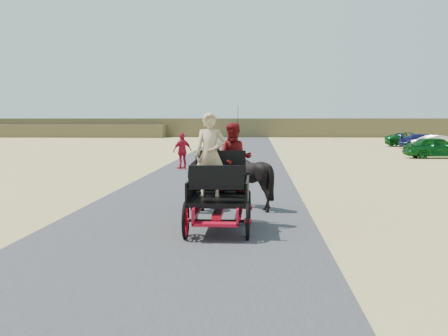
# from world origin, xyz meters

# --- Properties ---
(ground) EXTENTS (140.00, 140.00, 0.00)m
(ground) POSITION_xyz_m (0.00, 0.00, 0.00)
(ground) COLOR tan
(road) EXTENTS (6.00, 140.00, 0.01)m
(road) POSITION_xyz_m (0.00, 0.00, 0.01)
(road) COLOR #38383A
(road) RESTS_ON ground
(ridge_far) EXTENTS (140.00, 6.00, 2.40)m
(ridge_far) POSITION_xyz_m (0.00, 62.00, 1.20)
(ridge_far) COLOR brown
(ridge_far) RESTS_ON ground
(ridge_near) EXTENTS (40.00, 4.00, 1.60)m
(ridge_near) POSITION_xyz_m (-30.00, 58.00, 0.80)
(ridge_near) COLOR brown
(ridge_near) RESTS_ON ground
(carriage) EXTENTS (1.30, 2.40, 0.72)m
(carriage) POSITION_xyz_m (0.88, -0.43, 0.36)
(carriage) COLOR black
(carriage) RESTS_ON ground
(horse_left) EXTENTS (0.91, 2.01, 1.70)m
(horse_left) POSITION_xyz_m (0.33, 2.57, 0.85)
(horse_left) COLOR black
(horse_left) RESTS_ON ground
(horse_right) EXTENTS (1.37, 1.54, 1.70)m
(horse_right) POSITION_xyz_m (1.43, 2.57, 0.85)
(horse_right) COLOR black
(horse_right) RESTS_ON ground
(driver_man) EXTENTS (0.66, 0.43, 1.80)m
(driver_man) POSITION_xyz_m (0.68, -0.38, 1.62)
(driver_man) COLOR tan
(driver_man) RESTS_ON carriage
(passenger_woman) EXTENTS (0.77, 0.60, 1.58)m
(passenger_woman) POSITION_xyz_m (1.18, 0.17, 1.51)
(passenger_woman) COLOR #660C0F
(passenger_woman) RESTS_ON carriage
(pedestrian) EXTENTS (1.04, 0.97, 1.73)m
(pedestrian) POSITION_xyz_m (-1.87, 13.95, 0.86)
(pedestrian) COLOR #B3142E
(pedestrian) RESTS_ON ground
(car_a) EXTENTS (3.94, 1.85, 1.30)m
(car_a) POSITION_xyz_m (12.44, 22.25, 0.65)
(car_a) COLOR #0C4C19
(car_a) RESTS_ON ground
(car_b) EXTENTS (3.93, 1.77, 1.25)m
(car_b) POSITION_xyz_m (14.12, 26.57, 0.63)
(car_b) COLOR silver
(car_b) RESTS_ON ground
(car_c) EXTENTS (4.19, 2.12, 1.17)m
(car_c) POSITION_xyz_m (14.88, 33.11, 0.58)
(car_c) COLOR navy
(car_c) RESTS_ON ground
(car_d) EXTENTS (4.52, 2.43, 1.21)m
(car_d) POSITION_xyz_m (14.72, 36.35, 0.60)
(car_d) COLOR #0C4C19
(car_d) RESTS_ON ground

